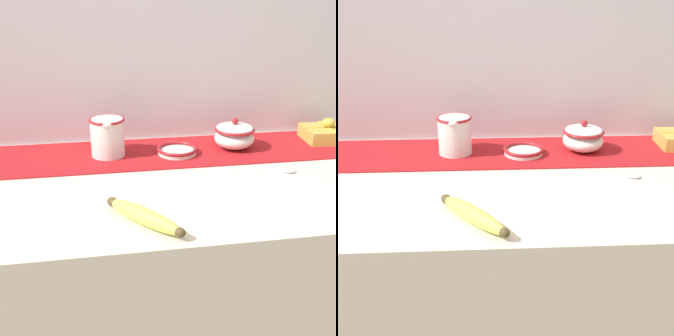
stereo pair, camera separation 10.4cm
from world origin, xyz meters
TOP-DOWN VIEW (x-y plane):
  - countertop at (0.00, 0.00)m, footprint 1.48×0.67m
  - back_wall at (0.00, 0.35)m, footprint 2.28×0.04m
  - table_runner at (0.00, 0.19)m, footprint 1.37×0.27m
  - cream_pitcher at (-0.09, 0.19)m, footprint 0.10×0.12m
  - sugar_bowl at (0.30, 0.19)m, footprint 0.12×0.12m
  - small_dish at (0.12, 0.17)m, footprint 0.12×0.12m
  - banana at (-0.03, -0.23)m, footprint 0.16×0.19m
  - spoon at (0.38, -0.01)m, footprint 0.15×0.06m

SIDE VIEW (x-z plane):
  - countertop at x=0.00m, z-range 0.00..0.86m
  - table_runner at x=0.00m, z-range 0.86..0.87m
  - spoon at x=0.38m, z-range 0.86..0.87m
  - small_dish at x=0.12m, z-range 0.87..0.89m
  - banana at x=-0.03m, z-range 0.86..0.90m
  - sugar_bowl at x=0.30m, z-range 0.86..0.96m
  - cream_pitcher at x=-0.09m, z-range 0.87..0.99m
  - back_wall at x=0.00m, z-range 0.00..2.40m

